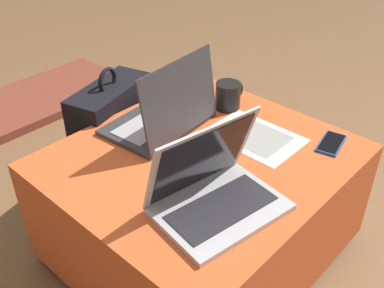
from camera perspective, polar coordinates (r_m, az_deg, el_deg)
The scene contains 9 objects.
ground_plane at distance 1.66m, azimuth 1.05°, elevation -13.37°, with size 14.00×14.00×0.00m, color brown.
ottoman at distance 1.51m, azimuth 1.13°, elevation -7.88°, with size 0.87×0.78×0.42m.
laptop_near at distance 1.17m, azimuth 2.81°, elevation -5.99°, with size 0.36×0.29×0.24m.
laptop_far at distance 1.49m, azimuth -3.47°, elevation 3.76°, with size 0.37×0.28×0.26m.
cell_phone at distance 1.50m, azimuth 17.28°, elevation 0.10°, with size 0.14×0.09×0.01m.
backpack at distance 1.81m, azimuth -10.04°, elevation 0.17°, with size 0.38×0.27×0.56m.
paper_sheet at distance 1.48m, azimuth 7.94°, elevation 0.97°, with size 0.21×0.30×0.00m.
coffee_mug at distance 1.62m, azimuth 4.67°, elevation 6.18°, with size 0.13×0.09×0.10m.
fireplace_hearth at distance 2.62m, azimuth -22.80°, elevation 3.73°, with size 1.40×0.50×0.04m.
Camera 1 is at (-0.85, -0.75, 1.22)m, focal length 42.00 mm.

